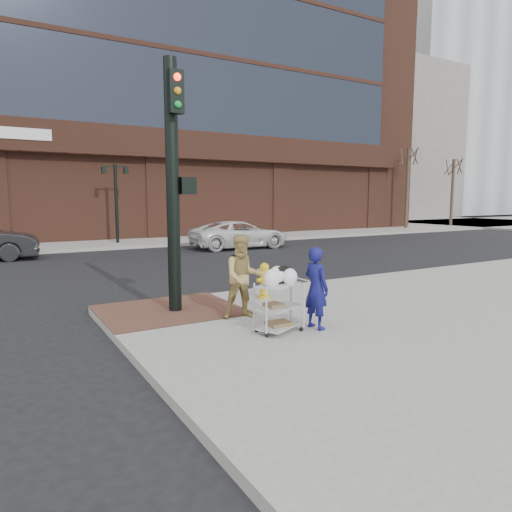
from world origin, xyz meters
TOP-DOWN VIEW (x-y plane):
  - ground at (0.00, 0.00)m, footprint 220.00×220.00m
  - sidewalk_far at (12.50, 32.00)m, footprint 65.00×36.00m
  - brick_curb_ramp at (-0.60, 0.90)m, footprint 2.80×2.40m
  - bank_building at (5.00, 31.00)m, footprint 42.00×26.00m
  - filler_block at (40.00, 38.00)m, footprint 14.00×20.00m
  - bare_tree_a at (24.00, 16.50)m, footprint 1.80×1.80m
  - bare_tree_b at (30.00, 17.00)m, footprint 1.80×1.80m
  - lamp_post at (2.00, 16.00)m, footprint 1.32×0.22m
  - traffic_signal_pole at (-0.48, 0.77)m, footprint 0.61×0.51m
  - woman_blue at (1.20, -1.68)m, footprint 0.42×0.57m
  - pedestrian_tan at (0.44, -0.41)m, footprint 0.91×0.78m
  - minivan_white at (6.84, 11.66)m, footprint 4.91×2.39m
  - utility_cart at (0.52, -1.53)m, footprint 0.93×0.76m
  - fire_hydrant at (1.68, 0.86)m, footprint 0.39×0.27m

SIDE VIEW (x-z plane):
  - ground at x=0.00m, z-range 0.00..0.00m
  - sidewalk_far at x=12.50m, z-range 0.00..0.15m
  - brick_curb_ramp at x=-0.60m, z-range 0.15..0.16m
  - fire_hydrant at x=1.68m, z-range 0.16..0.99m
  - utility_cart at x=0.52m, z-range 0.10..1.23m
  - minivan_white at x=6.84m, z-range 0.00..1.35m
  - woman_blue at x=1.20m, z-range 0.15..1.61m
  - pedestrian_tan at x=0.44m, z-range 0.15..1.77m
  - lamp_post at x=2.00m, z-range 0.62..4.62m
  - traffic_signal_pole at x=-0.48m, z-range 0.33..5.33m
  - bare_tree_b at x=30.00m, z-range 2.44..9.14m
  - bare_tree_a at x=24.00m, z-range 2.67..9.87m
  - filler_block at x=40.00m, z-range 0.00..18.00m
  - bank_building at x=5.00m, z-range 0.15..28.15m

